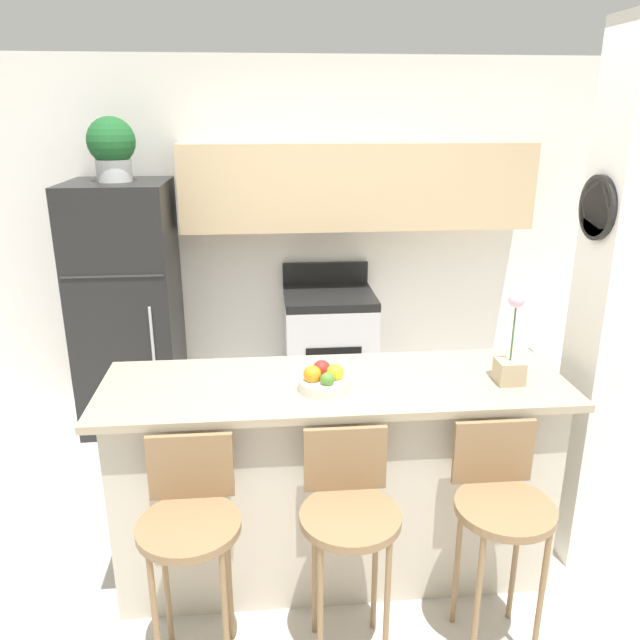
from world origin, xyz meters
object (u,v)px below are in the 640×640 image
object	(u,v)px
bar_stool_left	(190,524)
fruit_bowl	(324,380)
refrigerator	(128,307)
bar_stool_mid	(349,515)
bar_stool_right	(501,506)
potted_plant_on_fridge	(112,147)
stove_range	(329,350)
orchid_vase	(511,358)

from	to	relation	value
bar_stool_left	fruit_bowl	distance (m)	0.81
refrigerator	fruit_bowl	bearing A→B (deg)	-56.07
bar_stool_mid	bar_stool_right	size ratio (longest dim) A/B	1.00
refrigerator	bar_stool_mid	xyz separation A→B (m)	(1.27, -2.22, -0.21)
bar_stool_mid	potted_plant_on_fridge	xyz separation A→B (m)	(-1.27, 2.22, 1.29)
stove_range	bar_stool_right	world-z (taller)	stove_range
bar_stool_mid	fruit_bowl	distance (m)	0.58
potted_plant_on_fridge	bar_stool_right	bearing A→B (deg)	-49.72
stove_range	bar_stool_mid	xyz separation A→B (m)	(-0.16, -2.28, 0.19)
bar_stool_mid	fruit_bowl	size ratio (longest dim) A/B	4.27
bar_stool_right	bar_stool_mid	bearing A→B (deg)	180.00
potted_plant_on_fridge	orchid_vase	world-z (taller)	potted_plant_on_fridge
bar_stool_mid	fruit_bowl	world-z (taller)	fruit_bowl
bar_stool_left	potted_plant_on_fridge	size ratio (longest dim) A/B	2.36
stove_range	fruit_bowl	xyz separation A→B (m)	(-0.22, -1.85, 0.59)
stove_range	bar_stool_mid	bearing A→B (deg)	-94.10
potted_plant_on_fridge	orchid_vase	xyz separation A→B (m)	(2.04, -1.80, -0.83)
orchid_vase	fruit_bowl	size ratio (longest dim) A/B	1.87
bar_stool_mid	orchid_vase	world-z (taller)	orchid_vase
stove_range	bar_stool_mid	size ratio (longest dim) A/B	1.10
refrigerator	orchid_vase	xyz separation A→B (m)	(2.04, -1.80, 0.26)
bar_stool_right	orchid_vase	xyz separation A→B (m)	(0.16, 0.42, 0.47)
bar_stool_right	orchid_vase	size ratio (longest dim) A/B	2.29
orchid_vase	fruit_bowl	xyz separation A→B (m)	(-0.84, 0.00, -0.07)
potted_plant_on_fridge	refrigerator	bearing A→B (deg)	-64.61
refrigerator	potted_plant_on_fridge	bearing A→B (deg)	115.39
stove_range	bar_stool_right	size ratio (longest dim) A/B	1.10
bar_stool_mid	potted_plant_on_fridge	world-z (taller)	potted_plant_on_fridge
refrigerator	stove_range	world-z (taller)	refrigerator
bar_stool_left	potted_plant_on_fridge	distance (m)	2.65
potted_plant_on_fridge	fruit_bowl	xyz separation A→B (m)	(1.21, -1.79, -0.90)
stove_range	orchid_vase	bearing A→B (deg)	-71.64
stove_range	bar_stool_left	distance (m)	2.42
bar_stool_right	potted_plant_on_fridge	size ratio (longest dim) A/B	2.36
stove_range	orchid_vase	distance (m)	2.06
fruit_bowl	refrigerator	bearing A→B (deg)	123.93
bar_stool_mid	orchid_vase	bearing A→B (deg)	28.60
bar_stool_left	bar_stool_right	xyz separation A→B (m)	(1.24, 0.00, 0.00)
bar_stool_left	fruit_bowl	xyz separation A→B (m)	(0.56, 0.43, 0.39)
refrigerator	orchid_vase	distance (m)	2.73
potted_plant_on_fridge	fruit_bowl	distance (m)	2.34
refrigerator	bar_stool_left	size ratio (longest dim) A/B	1.78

